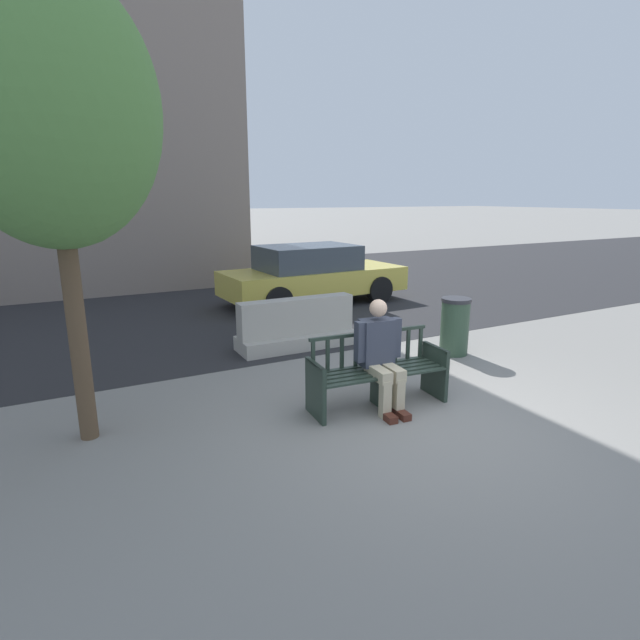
{
  "coord_description": "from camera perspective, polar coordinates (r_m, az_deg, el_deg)",
  "views": [
    {
      "loc": [
        -3.48,
        -4.06,
        2.48
      ],
      "look_at": [
        -0.21,
        2.11,
        0.75
      ],
      "focal_mm": 28.0,
      "sensor_mm": 36.0,
      "label": 1
    }
  ],
  "objects": [
    {
      "name": "ground_plane",
      "position": [
        5.89,
        11.71,
        -11.28
      ],
      "size": [
        200.0,
        200.0,
        0.0
      ],
      "primitive_type": "plane",
      "color": "gray"
    },
    {
      "name": "trash_bin",
      "position": [
        8.27,
        15.14,
        -0.68
      ],
      "size": [
        0.47,
        0.47,
        0.92
      ],
      "color": "#334C38",
      "rests_on": "ground"
    },
    {
      "name": "street_asphalt",
      "position": [
        13.45,
        -12.47,
        2.99
      ],
      "size": [
        120.0,
        12.0,
        0.01
      ],
      "primitive_type": "cube",
      "color": "#28282B",
      "rests_on": "ground"
    },
    {
      "name": "jersey_barrier_centre",
      "position": [
        8.38,
        -2.69,
        -0.88
      ],
      "size": [
        2.01,
        0.7,
        0.84
      ],
      "color": "#ADA89E",
      "rests_on": "ground"
    },
    {
      "name": "car_taxi_near",
      "position": [
        11.85,
        -0.91,
        5.24
      ],
      "size": [
        4.4,
        1.97,
        1.38
      ],
      "color": "#DBC64C",
      "rests_on": "ground"
    },
    {
      "name": "street_tree",
      "position": [
        5.47,
        -28.43,
        20.26
      ],
      "size": [
        1.96,
        1.96,
        4.52
      ],
      "color": "brown",
      "rests_on": "ground"
    },
    {
      "name": "seated_person",
      "position": [
        5.95,
        6.92,
        -3.7
      ],
      "size": [
        0.59,
        0.75,
        1.31
      ],
      "color": "#383D4C",
      "rests_on": "ground"
    },
    {
      "name": "street_bench",
      "position": [
        6.09,
        6.57,
        -6.19
      ],
      "size": [
        1.73,
        0.66,
        0.88
      ],
      "color": "#28382D",
      "rests_on": "ground"
    }
  ]
}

